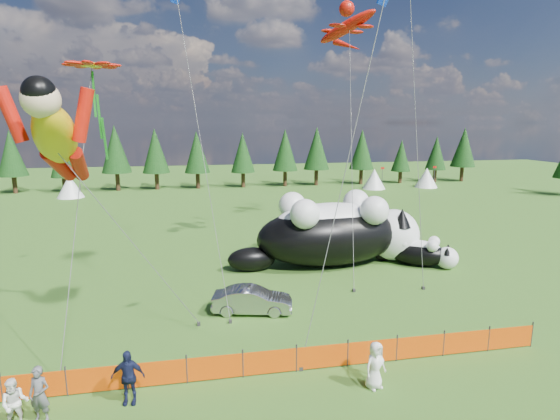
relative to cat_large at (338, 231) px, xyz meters
name	(u,v)px	position (x,y,z in m)	size (l,w,h in m)	color
ground	(259,336)	(-6.50, -8.93, -2.23)	(160.00, 160.00, 0.00)	#113B0A
safety_fence	(270,362)	(-6.50, -11.93, -1.72)	(22.06, 0.06, 1.10)	#262626
tree_line	(214,160)	(-6.50, 36.07, 1.77)	(90.00, 4.00, 8.00)	black
festival_tents	(298,181)	(4.50, 31.07, -0.83)	(50.00, 3.20, 2.80)	white
cat_large	(338,231)	(0.00, 0.00, 0.00)	(12.98, 5.09, 4.69)	black
cat_small	(421,252)	(5.21, -1.31, -1.32)	(4.63, 3.78, 1.91)	black
car	(252,300)	(-6.47, -6.47, -1.59)	(1.35, 3.88, 1.28)	#A5A6AA
spectator_a	(39,394)	(-13.92, -13.14, -1.31)	(0.66, 0.44, 1.82)	#56575B
spectator_b	(15,404)	(-14.56, -13.33, -1.42)	(0.79, 0.46, 1.62)	white
spectator_c	(128,377)	(-11.36, -12.71, -1.29)	(1.10, 0.56, 1.87)	#151A3A
spectator_e	(375,365)	(-3.03, -13.43, -1.37)	(0.83, 0.54, 1.71)	white
superhero_kite	(56,136)	(-13.48, -10.52, 6.48)	(6.91, 5.75, 11.46)	#DCAD0B
gecko_kite	(347,27)	(1.92, 4.99, 13.58)	(6.88, 13.57, 18.68)	red
flower_kite	(92,69)	(-13.15, -5.77, 9.18)	(3.05, 6.85, 12.60)	red
diamond_kite_a	(179,9)	(-9.49, -2.44, 12.50)	(2.42, 5.80, 16.56)	#0C2EB6
diamond_kite_c	(383,7)	(-2.41, -11.30, 10.80)	(3.59, 1.12, 14.35)	#0C2EB6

